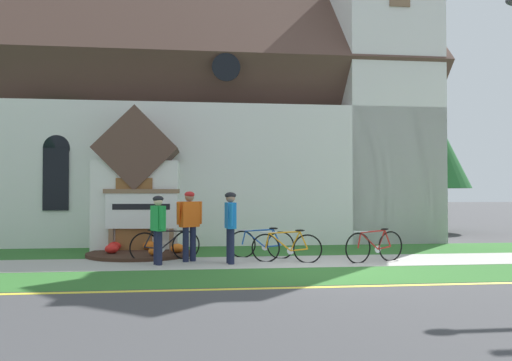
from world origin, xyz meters
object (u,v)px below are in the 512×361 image
object	(u,v)px
bicycle_red	(262,244)
cyclist_in_red_jersey	(189,220)
bicycle_green	(287,247)
church_sign	(141,211)
bicycle_silver	(165,245)
bicycle_white	(375,246)
roadside_conifer	(424,140)
cyclist_in_blue_jersey	(230,222)
cyclist_in_yellow_jersey	(158,225)
yard_deciduous_tree	(73,135)

from	to	relation	value
bicycle_red	cyclist_in_red_jersey	world-z (taller)	cyclist_in_red_jersey
bicycle_green	bicycle_red	size ratio (longest dim) A/B	1.01
church_sign	bicycle_silver	distance (m)	1.83
bicycle_white	roadside_conifer	xyz separation A→B (m)	(5.65, 9.51, 3.64)
bicycle_white	bicycle_silver	bearing A→B (deg)	170.14
bicycle_white	roadside_conifer	world-z (taller)	roadside_conifer
cyclist_in_red_jersey	cyclist_in_blue_jersey	distance (m)	1.09
bicycle_green	bicycle_silver	xyz separation A→B (m)	(-2.95, 0.72, 0.01)
bicycle_white	bicycle_green	xyz separation A→B (m)	(-2.15, 0.17, -0.02)
bicycle_white	cyclist_in_red_jersey	world-z (taller)	cyclist_in_red_jersey
bicycle_white	bicycle_red	world-z (taller)	bicycle_white
cyclist_in_yellow_jersey	yard_deciduous_tree	xyz separation A→B (m)	(-3.52, 7.00, 2.82)
cyclist_in_red_jersey	roadside_conifer	size ratio (longest dim) A/B	0.28
bicycle_red	cyclist_in_blue_jersey	bearing A→B (deg)	-131.35
bicycle_silver	church_sign	bearing A→B (deg)	116.62
roadside_conifer	bicycle_white	bearing A→B (deg)	-120.72
roadside_conifer	cyclist_in_blue_jersey	bearing A→B (deg)	-134.19
bicycle_silver	bicycle_white	bearing A→B (deg)	-9.86
church_sign	roadside_conifer	bearing A→B (deg)	31.92
bicycle_white	bicycle_red	distance (m)	2.86
bicycle_red	roadside_conifer	bearing A→B (deg)	45.50
bicycle_silver	yard_deciduous_tree	xyz separation A→B (m)	(-3.65, 6.17, 3.38)
roadside_conifer	cyclist_in_red_jersey	bearing A→B (deg)	-138.60
bicycle_green	yard_deciduous_tree	world-z (taller)	yard_deciduous_tree
church_sign	cyclist_in_yellow_jersey	size ratio (longest dim) A/B	1.29
church_sign	cyclist_in_blue_jersey	world-z (taller)	church_sign
bicycle_silver	bicycle_red	xyz separation A→B (m)	(2.45, 0.17, -0.01)
cyclist_in_blue_jersey	yard_deciduous_tree	bearing A→B (deg)	126.73
cyclist_in_yellow_jersey	cyclist_in_blue_jersey	distance (m)	1.70
bicycle_silver	cyclist_in_yellow_jersey	world-z (taller)	cyclist_in_yellow_jersey
church_sign	bicycle_silver	xyz separation A→B (m)	(0.73, -1.47, -0.80)
bicycle_red	yard_deciduous_tree	world-z (taller)	yard_deciduous_tree
bicycle_silver	cyclist_in_blue_jersey	bearing A→B (deg)	-27.68
bicycle_red	yard_deciduous_tree	size ratio (longest dim) A/B	0.32
church_sign	yard_deciduous_tree	bearing A→B (deg)	121.76
bicycle_green	roadside_conifer	distance (m)	12.71
cyclist_in_yellow_jersey	cyclist_in_blue_jersey	bearing A→B (deg)	0.09
cyclist_in_blue_jersey	church_sign	bearing A→B (deg)	135.21
bicycle_silver	cyclist_in_red_jersey	size ratio (longest dim) A/B	1.00
bicycle_red	yard_deciduous_tree	distance (m)	9.20
bicycle_red	church_sign	bearing A→B (deg)	157.87
bicycle_green	bicycle_red	xyz separation A→B (m)	(-0.50, 0.89, 0.00)
bicycle_white	cyclist_in_blue_jersey	size ratio (longest dim) A/B	0.98
roadside_conifer	yard_deciduous_tree	bearing A→B (deg)	-170.32
bicycle_green	bicycle_red	distance (m)	1.02
roadside_conifer	yard_deciduous_tree	world-z (taller)	roadside_conifer
bicycle_white	bicycle_green	world-z (taller)	bicycle_white
bicycle_green	cyclist_in_red_jersey	bearing A→B (deg)	170.76
church_sign	bicycle_green	size ratio (longest dim) A/B	1.26
cyclist_in_blue_jersey	roadside_conifer	world-z (taller)	roadside_conifer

